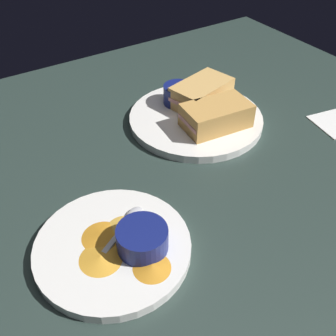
{
  "coord_description": "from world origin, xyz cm",
  "views": [
    {
      "loc": [
        38.46,
        42.19,
        46.7
      ],
      "look_at": [
        10.44,
        -1.16,
        3.0
      ],
      "focal_mm": 42.7,
      "sensor_mm": 36.0,
      "label": 1
    }
  ],
  "objects_px": {
    "sandwich_half_near": "(216,116)",
    "spoon_by_gravy_ramekin": "(130,220)",
    "spoon_by_dark_ramekin": "(188,113)",
    "ramekin_light_gravy": "(142,238)",
    "plate_chips_companion": "(113,247)",
    "ramekin_dark_sauce": "(178,94)",
    "plate_sandwich_main": "(196,119)",
    "sandwich_half_far": "(202,93)"
  },
  "relations": [
    {
      "from": "sandwich_half_far",
      "to": "spoon_by_dark_ramekin",
      "type": "bearing_deg",
      "value": 25.31
    },
    {
      "from": "plate_sandwich_main",
      "to": "sandwich_half_far",
      "type": "distance_m",
      "value": 0.06
    },
    {
      "from": "spoon_by_gravy_ramekin",
      "to": "ramekin_dark_sauce",
      "type": "bearing_deg",
      "value": -135.76
    },
    {
      "from": "sandwich_half_near",
      "to": "sandwich_half_far",
      "type": "bearing_deg",
      "value": -108.05
    },
    {
      "from": "ramekin_dark_sauce",
      "to": "plate_chips_companion",
      "type": "height_order",
      "value": "ramekin_dark_sauce"
    },
    {
      "from": "sandwich_half_far",
      "to": "spoon_by_gravy_ramekin",
      "type": "xyz_separation_m",
      "value": [
        0.29,
        0.22,
        -0.02
      ]
    },
    {
      "from": "plate_sandwich_main",
      "to": "ramekin_light_gravy",
      "type": "xyz_separation_m",
      "value": [
        0.26,
        0.24,
        0.03
      ]
    },
    {
      "from": "spoon_by_dark_ramekin",
      "to": "plate_chips_companion",
      "type": "bearing_deg",
      "value": 37.4
    },
    {
      "from": "sandwich_half_near",
      "to": "ramekin_light_gravy",
      "type": "distance_m",
      "value": 0.33
    },
    {
      "from": "sandwich_half_near",
      "to": "plate_chips_companion",
      "type": "relative_size",
      "value": 0.62
    },
    {
      "from": "sandwich_half_near",
      "to": "plate_chips_companion",
      "type": "distance_m",
      "value": 0.35
    },
    {
      "from": "sandwich_half_near",
      "to": "sandwich_half_far",
      "type": "relative_size",
      "value": 0.96
    },
    {
      "from": "sandwich_half_far",
      "to": "spoon_by_gravy_ramekin",
      "type": "bearing_deg",
      "value": 36.61
    },
    {
      "from": "spoon_by_dark_ramekin",
      "to": "ramekin_light_gravy",
      "type": "relative_size",
      "value": 1.36
    },
    {
      "from": "plate_sandwich_main",
      "to": "sandwich_half_near",
      "type": "distance_m",
      "value": 0.06
    },
    {
      "from": "plate_sandwich_main",
      "to": "ramekin_light_gravy",
      "type": "distance_m",
      "value": 0.36
    },
    {
      "from": "sandwich_half_near",
      "to": "spoon_by_gravy_ramekin",
      "type": "bearing_deg",
      "value": 26.45
    },
    {
      "from": "plate_sandwich_main",
      "to": "sandwich_half_far",
      "type": "height_order",
      "value": "sandwich_half_far"
    },
    {
      "from": "plate_sandwich_main",
      "to": "spoon_by_dark_ramekin",
      "type": "relative_size",
      "value": 2.77
    },
    {
      "from": "plate_sandwich_main",
      "to": "sandwich_half_near",
      "type": "height_order",
      "value": "sandwich_half_near"
    },
    {
      "from": "ramekin_dark_sauce",
      "to": "plate_sandwich_main",
      "type": "bearing_deg",
      "value": 92.95
    },
    {
      "from": "sandwich_half_far",
      "to": "ramekin_dark_sauce",
      "type": "bearing_deg",
      "value": -32.58
    },
    {
      "from": "spoon_by_dark_ramekin",
      "to": "ramekin_light_gravy",
      "type": "height_order",
      "value": "ramekin_light_gravy"
    },
    {
      "from": "plate_chips_companion",
      "to": "ramekin_light_gravy",
      "type": "bearing_deg",
      "value": 140.19
    },
    {
      "from": "sandwich_half_near",
      "to": "spoon_by_gravy_ramekin",
      "type": "xyz_separation_m",
      "value": [
        0.27,
        0.13,
        -0.02
      ]
    },
    {
      "from": "ramekin_dark_sauce",
      "to": "plate_chips_companion",
      "type": "relative_size",
      "value": 0.28
    },
    {
      "from": "sandwich_half_far",
      "to": "ramekin_dark_sauce",
      "type": "height_order",
      "value": "sandwich_half_far"
    },
    {
      "from": "plate_chips_companion",
      "to": "sandwich_half_far",
      "type": "bearing_deg",
      "value": -144.23
    },
    {
      "from": "spoon_by_dark_ramekin",
      "to": "plate_sandwich_main",
      "type": "bearing_deg",
      "value": 138.29
    },
    {
      "from": "spoon_by_dark_ramekin",
      "to": "spoon_by_gravy_ramekin",
      "type": "xyz_separation_m",
      "value": [
        0.24,
        0.19,
        0.0
      ]
    },
    {
      "from": "plate_chips_companion",
      "to": "ramekin_light_gravy",
      "type": "xyz_separation_m",
      "value": [
        -0.03,
        0.03,
        0.03
      ]
    },
    {
      "from": "sandwich_half_far",
      "to": "ramekin_light_gravy",
      "type": "distance_m",
      "value": 0.41
    },
    {
      "from": "plate_sandwich_main",
      "to": "plate_chips_companion",
      "type": "bearing_deg",
      "value": 34.88
    },
    {
      "from": "plate_chips_companion",
      "to": "spoon_by_gravy_ramekin",
      "type": "xyz_separation_m",
      "value": [
        -0.04,
        -0.02,
        0.01
      ]
    },
    {
      "from": "plate_sandwich_main",
      "to": "plate_chips_companion",
      "type": "relative_size",
      "value": 1.22
    },
    {
      "from": "sandwich_half_near",
      "to": "plate_chips_companion",
      "type": "height_order",
      "value": "sandwich_half_near"
    },
    {
      "from": "plate_chips_companion",
      "to": "spoon_by_dark_ramekin",
      "type": "bearing_deg",
      "value": -142.6
    },
    {
      "from": "sandwich_half_near",
      "to": "ramekin_light_gravy",
      "type": "xyz_separation_m",
      "value": [
        0.27,
        0.18,
        -0.0
      ]
    },
    {
      "from": "sandwich_half_far",
      "to": "spoon_by_dark_ramekin",
      "type": "distance_m",
      "value": 0.06
    },
    {
      "from": "plate_sandwich_main",
      "to": "sandwich_half_near",
      "type": "bearing_deg",
      "value": 101.95
    },
    {
      "from": "plate_sandwich_main",
      "to": "spoon_by_gravy_ramekin",
      "type": "bearing_deg",
      "value": 35.72
    },
    {
      "from": "spoon_by_gravy_ramekin",
      "to": "plate_sandwich_main",
      "type": "bearing_deg",
      "value": -144.28
    }
  ]
}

